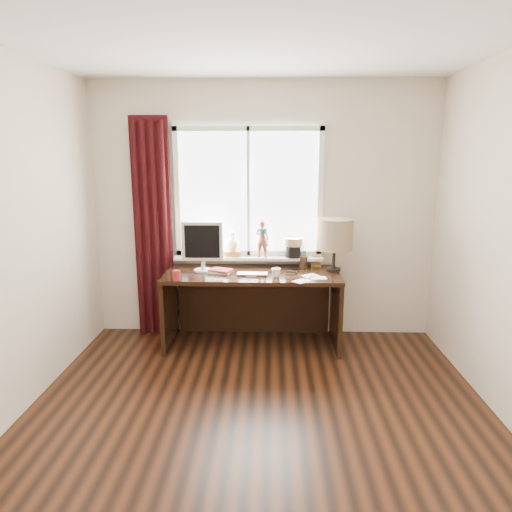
{
  "coord_description": "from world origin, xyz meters",
  "views": [
    {
      "loc": [
        0.08,
        -2.67,
        1.87
      ],
      "look_at": [
        -0.05,
        1.25,
        1.0
      ],
      "focal_mm": 32.0,
      "sensor_mm": 36.0,
      "label": 1
    }
  ],
  "objects_px": {
    "mug": "(276,272)",
    "desk": "(253,293)",
    "red_cup": "(177,275)",
    "laptop": "(253,274)",
    "table_lamp": "(335,235)",
    "monitor": "(202,243)"
  },
  "relations": [
    {
      "from": "laptop",
      "to": "desk",
      "type": "relative_size",
      "value": 0.17
    },
    {
      "from": "red_cup",
      "to": "table_lamp",
      "type": "bearing_deg",
      "value": 14.49
    },
    {
      "from": "desk",
      "to": "table_lamp",
      "type": "height_order",
      "value": "table_lamp"
    },
    {
      "from": "mug",
      "to": "red_cup",
      "type": "xyz_separation_m",
      "value": [
        -0.91,
        -0.14,
        0.0
      ]
    },
    {
      "from": "red_cup",
      "to": "table_lamp",
      "type": "height_order",
      "value": "table_lamp"
    },
    {
      "from": "monitor",
      "to": "red_cup",
      "type": "bearing_deg",
      "value": -119.63
    },
    {
      "from": "table_lamp",
      "to": "mug",
      "type": "bearing_deg",
      "value": -157.23
    },
    {
      "from": "mug",
      "to": "desk",
      "type": "height_order",
      "value": "mug"
    },
    {
      "from": "red_cup",
      "to": "desk",
      "type": "distance_m",
      "value": 0.84
    },
    {
      "from": "laptop",
      "to": "monitor",
      "type": "height_order",
      "value": "monitor"
    },
    {
      "from": "mug",
      "to": "red_cup",
      "type": "height_order",
      "value": "red_cup"
    },
    {
      "from": "mug",
      "to": "table_lamp",
      "type": "relative_size",
      "value": 0.17
    },
    {
      "from": "mug",
      "to": "desk",
      "type": "distance_m",
      "value": 0.45
    },
    {
      "from": "laptop",
      "to": "mug",
      "type": "bearing_deg",
      "value": -12.61
    },
    {
      "from": "desk",
      "to": "table_lamp",
      "type": "distance_m",
      "value": 1.0
    },
    {
      "from": "mug",
      "to": "table_lamp",
      "type": "xyz_separation_m",
      "value": [
        0.57,
        0.24,
        0.32
      ]
    },
    {
      "from": "laptop",
      "to": "table_lamp",
      "type": "height_order",
      "value": "table_lamp"
    },
    {
      "from": "monitor",
      "to": "table_lamp",
      "type": "bearing_deg",
      "value": 1.87
    },
    {
      "from": "laptop",
      "to": "desk",
      "type": "xyz_separation_m",
      "value": [
        -0.01,
        0.2,
        -0.26
      ]
    },
    {
      "from": "monitor",
      "to": "table_lamp",
      "type": "relative_size",
      "value": 0.94
    },
    {
      "from": "red_cup",
      "to": "laptop",
      "type": "bearing_deg",
      "value": 16.22
    },
    {
      "from": "table_lamp",
      "to": "desk",
      "type": "bearing_deg",
      "value": 178.97
    }
  ]
}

